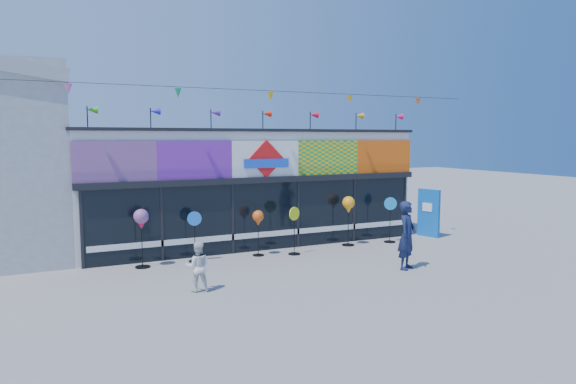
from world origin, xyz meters
TOP-DOWN VIEW (x-y plane):
  - ground at (0.00, 0.00)m, footprint 80.00×80.00m
  - kite_shop at (0.00, 5.94)m, footprint 16.00×5.70m
  - blue_sign at (6.60, 2.93)m, footprint 0.39×0.92m
  - spinner_0 at (-4.21, 2.80)m, footprint 0.44×0.44m
  - spinner_1 at (-2.62, 2.84)m, footprint 0.43×0.40m
  - spinner_2 at (-0.56, 2.75)m, footprint 0.37×0.37m
  - spinner_3 at (0.57, 2.41)m, footprint 0.43×0.40m
  - spinner_4 at (2.92, 2.85)m, footprint 0.44×0.44m
  - spinner_5 at (4.58, 2.66)m, footprint 0.44×0.42m
  - adult_man at (2.68, -0.68)m, footprint 0.86×0.79m
  - child at (-3.38, -0.20)m, footprint 0.68×0.50m

SIDE VIEW (x-z plane):
  - ground at x=0.00m, z-range 0.00..0.00m
  - child at x=-3.38m, z-range 0.00..1.24m
  - spinner_1 at x=-2.62m, z-range 0.04..1.60m
  - spinner_3 at x=0.57m, z-range 0.04..1.61m
  - spinner_5 at x=4.58m, z-range 0.05..1.70m
  - blue_sign at x=6.60m, z-range 0.00..1.84m
  - adult_man at x=2.68m, z-range 0.00..1.98m
  - spinner_2 at x=-0.56m, z-range 0.44..1.92m
  - spinner_0 at x=-4.21m, z-range 0.52..2.26m
  - spinner_4 at x=2.92m, z-range 0.53..2.28m
  - kite_shop at x=0.00m, z-range -0.61..4.70m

